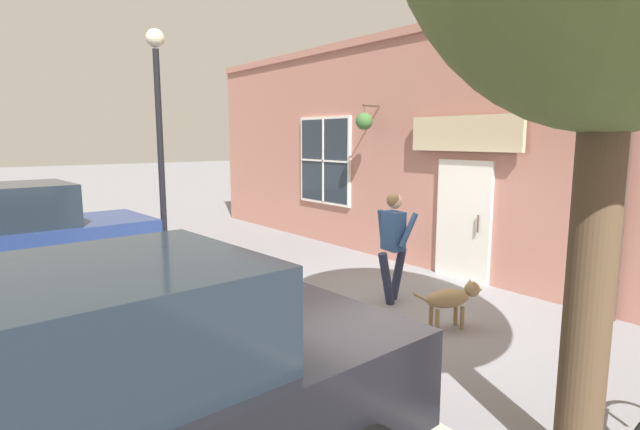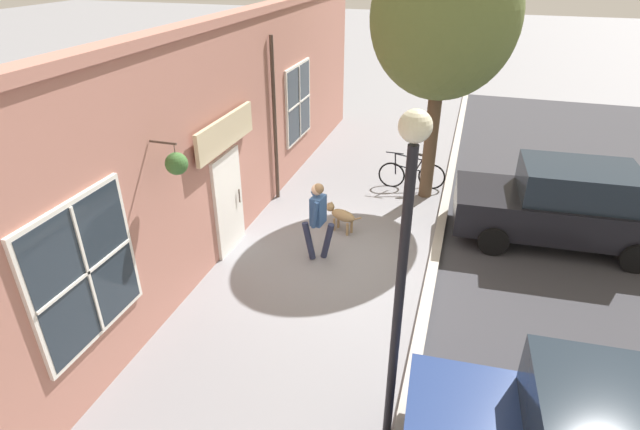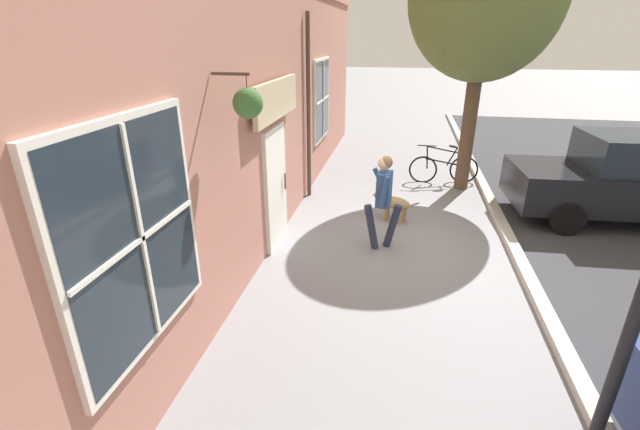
{
  "view_description": "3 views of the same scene",
  "coord_description": "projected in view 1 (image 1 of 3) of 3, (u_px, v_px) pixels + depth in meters",
  "views": [
    {
      "loc": [
        5.05,
        4.95,
        2.47
      ],
      "look_at": [
        0.01,
        -1.58,
        1.2
      ],
      "focal_mm": 28.0,
      "sensor_mm": 36.0,
      "label": 1
    },
    {
      "loc": [
        2.27,
        -8.39,
        5.64
      ],
      "look_at": [
        -0.1,
        -0.69,
        1.29
      ],
      "focal_mm": 28.0,
      "sensor_mm": 36.0,
      "label": 2
    },
    {
      "loc": [
        -0.08,
        -7.08,
        3.51
      ],
      "look_at": [
        -1.18,
        -1.32,
        1.02
      ],
      "focal_mm": 24.0,
      "sensor_mm": 36.0,
      "label": 3
    }
  ],
  "objects": [
    {
      "name": "storefront_facade",
      "position": [
        488.0,
        150.0,
        8.37
      ],
      "size": [
        0.95,
        18.0,
        4.54
      ],
      "color": "#B27566",
      "rests_on": "ground_plane"
    },
    {
      "name": "ground_plane",
      "position": [
        386.0,
        309.0,
        7.3
      ],
      "size": [
        90.0,
        90.0,
        0.0
      ],
      "primitive_type": "plane",
      "color": "gray"
    },
    {
      "name": "dog_on_leash",
      "position": [
        452.0,
        298.0,
        6.52
      ],
      "size": [
        0.97,
        0.48,
        0.63
      ],
      "color": "#997A51",
      "rests_on": "ground_plane"
    },
    {
      "name": "parked_car_nearest_curb",
      "position": [
        6.0,
        239.0,
        7.92
      ],
      "size": [
        4.39,
        2.13,
        1.75
      ],
      "color": "navy",
      "rests_on": "ground_plane"
    },
    {
      "name": "street_lamp",
      "position": [
        159.0,
        115.0,
        8.84
      ],
      "size": [
        0.32,
        0.32,
        4.35
      ],
      "color": "black",
      "rests_on": "ground_plane"
    },
    {
      "name": "pedestrian_walking",
      "position": [
        393.0,
        237.0,
        7.47
      ],
      "size": [
        0.67,
        0.59,
        1.68
      ],
      "color": "#282D47",
      "rests_on": "ground_plane"
    },
    {
      "name": "parked_car_mid_block",
      "position": [
        94.0,
        411.0,
        2.94
      ],
      "size": [
        4.39,
        2.13,
        1.75
      ],
      "color": "black",
      "rests_on": "ground_plane"
    }
  ]
}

